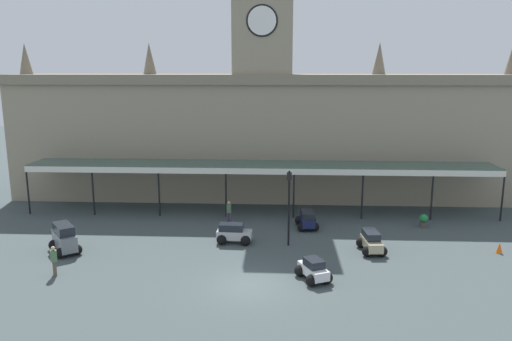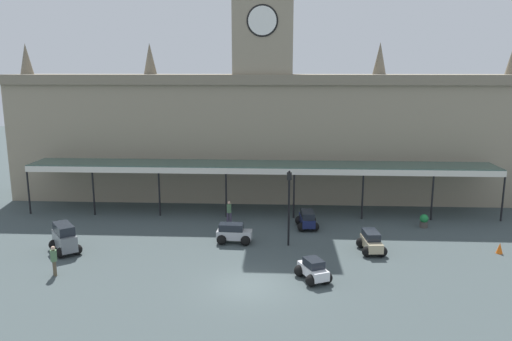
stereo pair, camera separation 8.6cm
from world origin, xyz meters
The scene contains 13 objects.
ground_plane centered at (0.00, 0.00, 0.00)m, with size 140.00×140.00×0.00m, color #3E494A.
station_building centered at (0.00, 18.30, 6.03)m, with size 42.69×5.62×18.23m.
entrance_canopy centered at (0.00, 13.36, 3.72)m, with size 35.88×3.26×3.87m.
car_white_sedan centered at (3.34, 0.90, 0.50)m, with size 2.00×2.23×1.19m.
car_grey_van centered at (-11.62, 4.22, 0.81)m, with size 2.43×2.57×1.77m.
car_silver_estate centered at (-1.43, 6.45, 0.56)m, with size 2.29×1.61×1.27m.
car_beige_estate centered at (7.17, 5.26, 0.56)m, with size 1.67×2.32×1.27m.
car_navy_estate centered at (3.45, 9.69, 0.56)m, with size 1.66×2.31×1.27m.
pedestrian_crossing_forecourt centered at (-10.69, 0.77, 0.91)m, with size 0.34×0.35×1.67m.
pedestrian_near_entrance centered at (-2.16, 10.46, 0.91)m, with size 0.38×0.34×1.67m.
victorian_lamppost centered at (2.09, 6.11, 3.03)m, with size 0.30×0.30×4.87m.
traffic_cone centered at (14.95, 5.39, 0.33)m, with size 0.40×0.40×0.67m, color orange.
planter_forecourt_centre centered at (11.74, 10.26, 0.49)m, with size 0.60×0.60×0.96m.
Camera 1 is at (1.52, -23.87, 11.05)m, focal length 34.66 mm.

